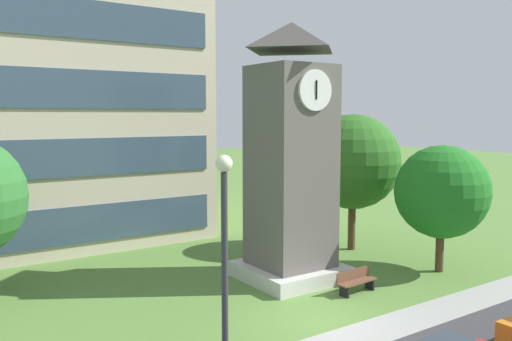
{
  "coord_description": "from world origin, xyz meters",
  "views": [
    {
      "loc": [
        -11.08,
        -12.75,
        6.78
      ],
      "look_at": [
        1.03,
        5.17,
        4.5
      ],
      "focal_mm": 36.89,
      "sensor_mm": 36.0,
      "label": 1
    }
  ],
  "objects_px": {
    "tree_streetside": "(353,162)",
    "street_lamp": "(225,263)",
    "clock_tower": "(291,167)",
    "park_bench": "(356,281)",
    "tree_near_tower": "(442,192)"
  },
  "relations": [
    {
      "from": "clock_tower",
      "to": "street_lamp",
      "type": "bearing_deg",
      "value": -135.19
    },
    {
      "from": "street_lamp",
      "to": "tree_streetside",
      "type": "bearing_deg",
      "value": 36.22
    },
    {
      "from": "street_lamp",
      "to": "tree_near_tower",
      "type": "height_order",
      "value": "street_lamp"
    },
    {
      "from": "clock_tower",
      "to": "street_lamp",
      "type": "xyz_separation_m",
      "value": [
        -7.66,
        -7.61,
        -0.99
      ]
    },
    {
      "from": "street_lamp",
      "to": "tree_streetside",
      "type": "relative_size",
      "value": 0.87
    },
    {
      "from": "park_bench",
      "to": "tree_near_tower",
      "type": "bearing_deg",
      "value": -0.48
    },
    {
      "from": "park_bench",
      "to": "tree_streetside",
      "type": "distance_m",
      "value": 7.76
    },
    {
      "from": "tree_near_tower",
      "to": "street_lamp",
      "type": "bearing_deg",
      "value": -160.88
    },
    {
      "from": "tree_near_tower",
      "to": "clock_tower",
      "type": "bearing_deg",
      "value": 154.23
    },
    {
      "from": "park_bench",
      "to": "street_lamp",
      "type": "relative_size",
      "value": 0.31
    },
    {
      "from": "street_lamp",
      "to": "tree_near_tower",
      "type": "relative_size",
      "value": 1.08
    },
    {
      "from": "park_bench",
      "to": "tree_near_tower",
      "type": "height_order",
      "value": "tree_near_tower"
    },
    {
      "from": "tree_streetside",
      "to": "street_lamp",
      "type": "bearing_deg",
      "value": -143.78
    },
    {
      "from": "clock_tower",
      "to": "tree_near_tower",
      "type": "relative_size",
      "value": 1.89
    },
    {
      "from": "clock_tower",
      "to": "tree_near_tower",
      "type": "bearing_deg",
      "value": -25.77
    }
  ]
}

